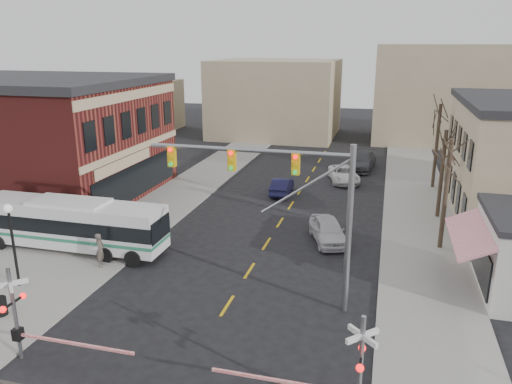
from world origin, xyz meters
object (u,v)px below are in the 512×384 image
transit_bus (72,223)px  car_c (344,174)px  rr_crossing_west (24,316)px  pedestrian_near (100,250)px  traffic_signal_mast (291,191)px  street_lamp (11,228)px  car_a (328,230)px  car_d (361,161)px  pedestrian_far (77,232)px  rr_crossing_east (347,370)px  car_b (282,186)px  trash_bin (0,306)px

transit_bus → car_c: 24.73m
transit_bus → rr_crossing_west: bearing=-64.3°
car_c → pedestrian_near: size_ratio=2.61×
traffic_signal_mast → rr_crossing_west: bearing=-142.0°
street_lamp → car_a: (14.69, 10.37, -2.50)m
car_d → pedestrian_far: 29.23m
rr_crossing_east → transit_bus: bearing=149.4°
rr_crossing_west → street_lamp: street_lamp is taller
car_b → car_c: size_ratio=0.82×
car_d → pedestrian_near: 29.87m
car_b → car_c: (4.63, 5.20, 0.02)m
transit_bus → rr_crossing_west: size_ratio=2.09×
traffic_signal_mast → car_c: bearing=88.8°
car_c → pedestrian_far: pedestrian_far is taller
transit_bus → rr_crossing_west: 11.27m
rr_crossing_east → pedestrian_far: (-17.47, 10.92, -1.06)m
rr_crossing_west → car_d: size_ratio=0.95×
car_a → car_b: 10.73m
car_a → pedestrian_far: pedestrian_far is taller
car_c → pedestrian_far: 24.26m
transit_bus → pedestrian_near: transit_bus is taller
car_d → pedestrian_far: (-15.84, -24.57, 0.05)m
traffic_signal_mast → car_b: traffic_signal_mast is taller
pedestrian_near → car_a: bearing=-70.7°
trash_bin → car_d: 35.92m
car_b → street_lamp: bearing=62.1°
traffic_signal_mast → street_lamp: traffic_signal_mast is taller
car_b → rr_crossing_west: bearing=76.8°
trash_bin → car_a: (13.47, 13.05, 0.22)m
street_lamp → trash_bin: (1.22, -2.69, -2.72)m
pedestrian_near → rr_crossing_east: bearing=-132.4°
trash_bin → car_b: 24.07m
car_a → pedestrian_far: (-14.99, -4.68, 0.13)m
rr_crossing_west → car_c: size_ratio=1.11×
rr_crossing_west → rr_crossing_east: size_ratio=1.00×
transit_bus → car_b: bearing=56.4°
street_lamp → trash_bin: bearing=-65.6°
car_d → transit_bus: bearing=-116.4°
car_a → car_b: size_ratio=1.10×
street_lamp → car_a: size_ratio=0.97×
trash_bin → transit_bus: bearing=100.2°
rr_crossing_west → pedestrian_near: 8.58m
street_lamp → car_b: street_lamp is taller
rr_crossing_east → pedestrian_far: rr_crossing_east is taller
rr_crossing_east → car_c: (-2.86, 30.29, -1.27)m
car_a → car_d: size_ratio=0.77×
trash_bin → car_a: bearing=44.1°
pedestrian_far → car_d: bearing=1.7°
traffic_signal_mast → pedestrian_far: (-14.14, 3.67, -4.82)m
pedestrian_near → transit_bus: bearing=47.0°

